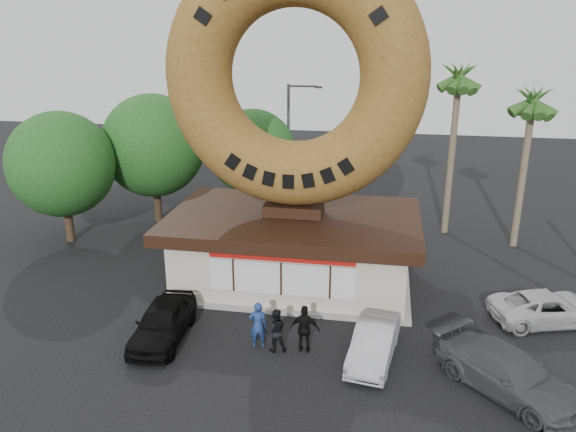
# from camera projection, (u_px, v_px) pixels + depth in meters

# --- Properties ---
(ground) EXTENTS (90.00, 90.00, 0.00)m
(ground) POSITION_uv_depth(u_px,v_px,m) (267.00, 351.00, 20.59)
(ground) COLOR black
(ground) RESTS_ON ground
(donut_shop) EXTENTS (11.20, 7.20, 3.80)m
(donut_shop) POSITION_uv_depth(u_px,v_px,m) (294.00, 246.00, 25.59)
(donut_shop) COLOR beige
(donut_shop) RESTS_ON ground
(giant_donut) EXTENTS (11.02, 2.81, 11.02)m
(giant_donut) POSITION_uv_depth(u_px,v_px,m) (294.00, 77.00, 23.16)
(giant_donut) COLOR olive
(giant_donut) RESTS_ON donut_shop
(tree_west) EXTENTS (6.00, 6.00, 7.65)m
(tree_west) POSITION_uv_depth(u_px,v_px,m) (153.00, 146.00, 32.76)
(tree_west) COLOR #473321
(tree_west) RESTS_ON ground
(tree_mid) EXTENTS (5.20, 5.20, 6.63)m
(tree_mid) POSITION_uv_depth(u_px,v_px,m) (253.00, 152.00, 33.92)
(tree_mid) COLOR #473321
(tree_mid) RESTS_ON ground
(tree_far) EXTENTS (5.60, 5.60, 7.14)m
(tree_far) POSITION_uv_depth(u_px,v_px,m) (61.00, 164.00, 29.71)
(tree_far) COLOR #473321
(tree_far) RESTS_ON ground
(palm_near) EXTENTS (2.60, 2.60, 9.75)m
(palm_near) POSITION_uv_depth(u_px,v_px,m) (459.00, 83.00, 29.67)
(palm_near) COLOR #726651
(palm_near) RESTS_ON ground
(palm_far) EXTENTS (2.60, 2.60, 8.75)m
(palm_far) POSITION_uv_depth(u_px,v_px,m) (532.00, 106.00, 28.00)
(palm_far) COLOR #726651
(palm_far) RESTS_ON ground
(street_lamp) EXTENTS (2.11, 0.20, 8.00)m
(street_lamp) POSITION_uv_depth(u_px,v_px,m) (291.00, 143.00, 34.34)
(street_lamp) COLOR #59595E
(street_lamp) RESTS_ON ground
(person_left) EXTENTS (0.74, 0.55, 1.83)m
(person_left) POSITION_uv_depth(u_px,v_px,m) (258.00, 325.00, 20.57)
(person_left) COLOR navy
(person_left) RESTS_ON ground
(person_center) EXTENTS (0.95, 0.82, 1.67)m
(person_center) POSITION_uv_depth(u_px,v_px,m) (276.00, 330.00, 20.36)
(person_center) COLOR black
(person_center) RESTS_ON ground
(person_right) EXTENTS (1.09, 0.48, 1.84)m
(person_right) POSITION_uv_depth(u_px,v_px,m) (305.00, 329.00, 20.29)
(person_right) COLOR black
(person_right) RESTS_ON ground
(car_black) EXTENTS (1.93, 4.35, 1.45)m
(car_black) POSITION_uv_depth(u_px,v_px,m) (163.00, 322.00, 21.17)
(car_black) COLOR black
(car_black) RESTS_ON ground
(car_silver) EXTENTS (1.93, 4.08, 1.29)m
(car_silver) POSITION_uv_depth(u_px,v_px,m) (374.00, 343.00, 19.92)
(car_silver) COLOR #A8A8AD
(car_silver) RESTS_ON ground
(car_grey) EXTENTS (4.87, 4.95, 1.43)m
(car_grey) POSITION_uv_depth(u_px,v_px,m) (508.00, 373.00, 18.08)
(car_grey) COLOR #4C4E50
(car_grey) RESTS_ON ground
(car_white) EXTENTS (4.94, 3.30, 1.26)m
(car_white) POSITION_uv_depth(u_px,v_px,m) (547.00, 308.00, 22.42)
(car_white) COLOR silver
(car_white) RESTS_ON ground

